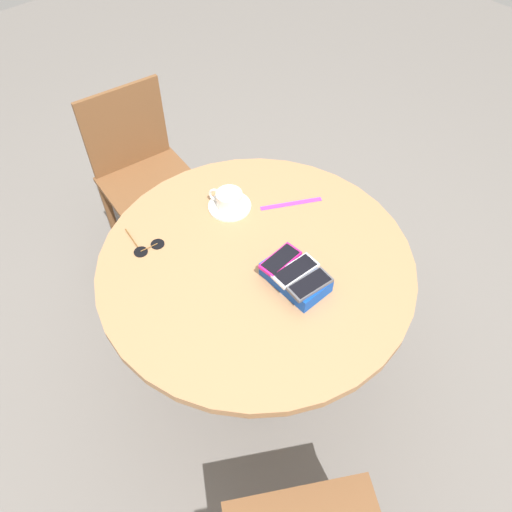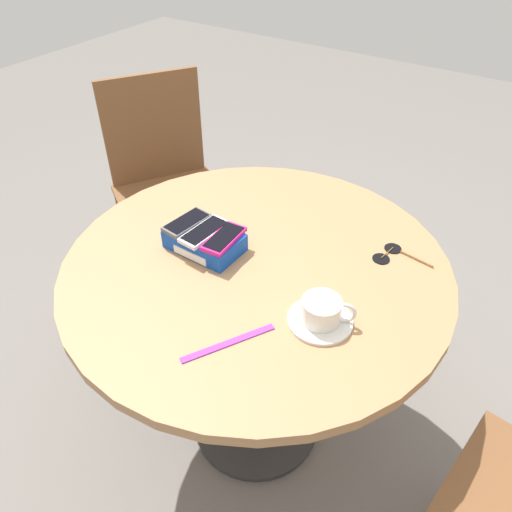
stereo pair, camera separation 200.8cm
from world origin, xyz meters
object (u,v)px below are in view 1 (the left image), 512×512
object	(u,v)px
phone_box	(296,277)
phone_gray	(310,284)
phone_white	(296,271)
sunglasses	(147,247)
chair_far_side	(146,180)
phone_magenta	(280,260)
round_table	(256,282)
lanyard_strap	(291,204)
saucer	(230,206)
coffee_cup	(228,199)

from	to	relation	value
phone_box	phone_gray	world-z (taller)	phone_gray
phone_white	sunglasses	xyz separation A→B (m)	(0.42, 0.25, -0.05)
phone_gray	chair_far_side	bearing A→B (deg)	-5.26
phone_magenta	chair_far_side	distance (m)	1.00
phone_box	phone_white	size ratio (longest dim) A/B	1.36
chair_far_side	phone_box	bearing A→B (deg)	174.78
phone_gray	round_table	bearing A→B (deg)	5.84
phone_white	phone_magenta	size ratio (longest dim) A/B	1.08
phone_box	sunglasses	size ratio (longest dim) A/B	1.35
round_table	lanyard_strap	distance (m)	0.30
saucer	coffee_cup	xyz separation A→B (m)	(0.00, 0.00, 0.03)
phone_magenta	coffee_cup	bearing A→B (deg)	-12.51
phone_magenta	lanyard_strap	xyz separation A→B (m)	(0.18, -0.24, -0.05)
phone_magenta	lanyard_strap	size ratio (longest dim) A/B	0.62
lanyard_strap	chair_far_side	xyz separation A→B (m)	(0.75, 0.14, -0.29)
chair_far_side	phone_white	bearing A→B (deg)	174.72
chair_far_side	phone_magenta	bearing A→B (deg)	174.16
saucer	phone_magenta	bearing A→B (deg)	167.17
chair_far_side	coffee_cup	bearing A→B (deg)	177.72
lanyard_strap	chair_far_side	size ratio (longest dim) A/B	0.26
phone_gray	sunglasses	distance (m)	0.54
phone_white	chair_far_side	distance (m)	1.06
sunglasses	chair_far_side	size ratio (longest dim) A/B	0.18
sunglasses	phone_magenta	bearing A→B (deg)	-146.07
coffee_cup	lanyard_strap	world-z (taller)	coffee_cup
phone_gray	phone_magenta	xyz separation A→B (m)	(0.12, -0.00, -0.00)
phone_white	sunglasses	size ratio (longest dim) A/B	0.99
phone_box	saucer	bearing A→B (deg)	-10.13
round_table	saucer	bearing A→B (deg)	-22.03
phone_gray	chair_far_side	xyz separation A→B (m)	(1.06, -0.10, -0.34)
phone_gray	saucer	size ratio (longest dim) A/B	0.93
round_table	coffee_cup	world-z (taller)	coffee_cup
phone_white	chair_far_side	bearing A→B (deg)	-5.28
coffee_cup	chair_far_side	distance (m)	0.70
phone_box	sunglasses	world-z (taller)	phone_box
phone_gray	chair_far_side	size ratio (longest dim) A/B	0.16
saucer	coffee_cup	distance (m)	0.03
round_table	phone_white	bearing A→B (deg)	-169.39
round_table	phone_white	distance (m)	0.23
phone_box	saucer	world-z (taller)	phone_box
saucer	chair_far_side	size ratio (longest dim) A/B	0.18
saucer	chair_far_side	world-z (taller)	chair_far_side
round_table	coffee_cup	distance (m)	0.30
phone_box	chair_far_side	xyz separation A→B (m)	(1.00, -0.09, -0.31)
phone_gray	lanyard_strap	distance (m)	0.40
coffee_cup	phone_gray	bearing A→B (deg)	170.68
coffee_cup	phone_magenta	bearing A→B (deg)	167.49
phone_box	phone_gray	distance (m)	0.07
saucer	sunglasses	bearing A→B (deg)	82.56
phone_magenta	chair_far_side	xyz separation A→B (m)	(0.94, -0.10, -0.34)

